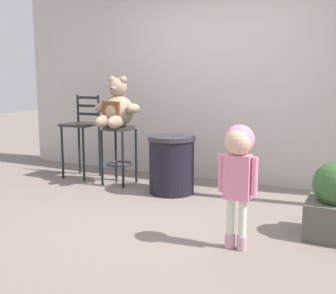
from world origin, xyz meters
The scene contains 8 objects.
ground_plane centered at (0.00, 0.00, 0.00)m, with size 24.00×24.00×0.00m, color slate.
building_wall centered at (0.00, 1.89, 1.87)m, with size 6.29×0.30×3.73m, color beige.
bar_stool_with_teddy centered at (-1.04, 0.97, 0.54)m, with size 0.42×0.42×0.74m.
teddy_bear centered at (-1.04, 0.94, 0.97)m, with size 0.61×0.55×0.63m.
child_walking centered at (0.92, -0.34, 0.71)m, with size 0.31×0.25×0.98m.
trash_bin centered at (-0.25, 0.89, 0.34)m, with size 0.56×0.56×0.68m.
bar_chair_empty centered at (-1.71, 1.07, 0.66)m, with size 0.42×0.42×1.12m.
planter_with_shrub centered at (1.59, 0.25, 0.30)m, with size 0.46×0.46×0.66m.
Camera 1 is at (1.80, -3.30, 1.30)m, focal length 43.30 mm.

